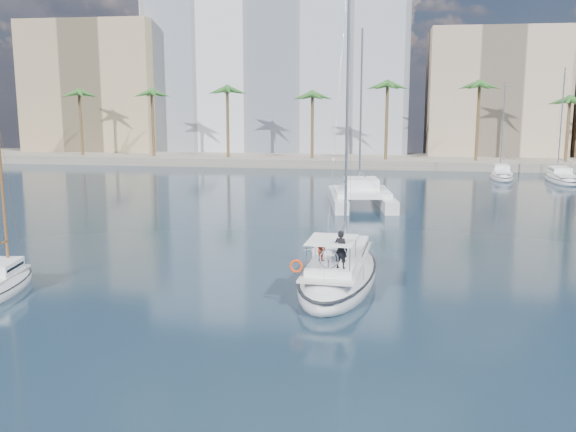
# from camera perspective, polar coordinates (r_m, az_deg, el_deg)

# --- Properties ---
(ground) EXTENTS (160.00, 160.00, 0.00)m
(ground) POSITION_cam_1_polar(r_m,az_deg,el_deg) (36.26, -1.39, -5.02)
(ground) COLOR black
(ground) RESTS_ON ground
(quay) EXTENTS (120.00, 14.00, 1.20)m
(quay) POSITION_cam_1_polar(r_m,az_deg,el_deg) (96.02, 5.19, 4.95)
(quay) COLOR gray
(quay) RESTS_ON ground
(building_modern) EXTENTS (42.00, 16.00, 28.00)m
(building_modern) POSITION_cam_1_polar(r_m,az_deg,el_deg) (109.02, -0.72, 12.68)
(building_modern) COLOR white
(building_modern) RESTS_ON ground
(building_tan_left) EXTENTS (22.00, 14.00, 22.00)m
(building_tan_left) POSITION_cam_1_polar(r_m,az_deg,el_deg) (114.12, -16.36, 10.66)
(building_tan_left) COLOR tan
(building_tan_left) RESTS_ON ground
(building_beige) EXTENTS (20.00, 14.00, 20.00)m
(building_beige) POSITION_cam_1_polar(r_m,az_deg,el_deg) (105.55, 17.81, 10.10)
(building_beige) COLOR tan
(building_beige) RESTS_ON ground
(palm_left) EXTENTS (3.60, 3.60, 12.30)m
(palm_left) POSITION_cam_1_polar(r_m,az_deg,el_deg) (99.88, -15.08, 10.41)
(palm_left) COLOR brown
(palm_left) RESTS_ON ground
(palm_centre) EXTENTS (3.60, 3.60, 12.30)m
(palm_centre) POSITION_cam_1_polar(r_m,az_deg,el_deg) (91.60, 5.11, 10.75)
(palm_centre) COLOR brown
(palm_centre) RESTS_ON ground
(main_sloop) EXTENTS (4.49, 12.22, 17.85)m
(main_sloop) POSITION_cam_1_polar(r_m,az_deg,el_deg) (34.16, 4.53, -5.08)
(main_sloop) COLOR silver
(main_sloop) RESTS_ON ground
(catamaran) EXTENTS (6.89, 11.45, 15.88)m
(catamaran) POSITION_cam_1_polar(r_m,az_deg,el_deg) (58.98, 6.51, 2.02)
(catamaran) COLOR silver
(catamaran) RESTS_ON ground
(seagull) EXTENTS (1.21, 0.52, 0.22)m
(seagull) POSITION_cam_1_polar(r_m,az_deg,el_deg) (37.50, 2.29, -3.05)
(seagull) COLOR silver
(seagull) RESTS_ON ground
(moored_yacht_a) EXTENTS (3.37, 9.52, 11.90)m
(moored_yacht_a) POSITION_cam_1_polar(r_m,az_deg,el_deg) (83.08, 18.42, 3.20)
(moored_yacht_a) COLOR silver
(moored_yacht_a) RESTS_ON ground
(moored_yacht_b) EXTENTS (3.32, 10.83, 13.72)m
(moored_yacht_b) POSITION_cam_1_polar(r_m,az_deg,el_deg) (82.47, 23.11, 2.85)
(moored_yacht_b) COLOR silver
(moored_yacht_b) RESTS_ON ground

